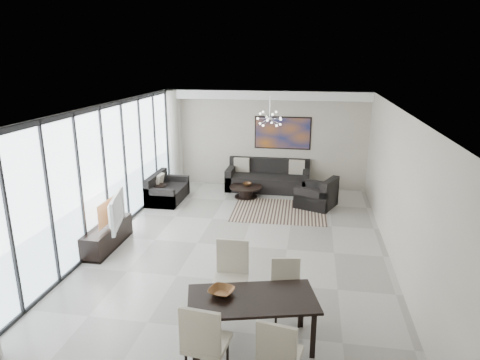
% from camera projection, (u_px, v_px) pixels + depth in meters
% --- Properties ---
extents(room_shell, '(6.00, 9.00, 2.90)m').
position_uv_depth(room_shell, '(264.00, 181.00, 8.54)').
color(room_shell, '#A8A39B').
rests_on(room_shell, ground).
extents(window_wall, '(0.37, 8.95, 2.90)m').
position_uv_depth(window_wall, '(109.00, 173.00, 9.06)').
color(window_wall, white).
rests_on(window_wall, floor).
extents(soffit, '(5.98, 0.40, 0.26)m').
position_uv_depth(soffit, '(266.00, 95.00, 12.31)').
color(soffit, white).
rests_on(soffit, room_shell).
extents(painting, '(1.68, 0.04, 0.98)m').
position_uv_depth(painting, '(283.00, 133.00, 12.70)').
color(painting, '#A35516').
rests_on(painting, room_shell).
extents(chandelier, '(0.66, 0.66, 0.71)m').
position_uv_depth(chandelier, '(270.00, 119.00, 10.67)').
color(chandelier, silver).
rests_on(chandelier, room_shell).
extents(rug, '(2.42, 1.89, 0.01)m').
position_uv_depth(rug, '(279.00, 211.00, 11.05)').
color(rug, black).
rests_on(rug, floor).
extents(coffee_table, '(0.92, 0.92, 0.32)m').
position_uv_depth(coffee_table, '(246.00, 191.00, 12.08)').
color(coffee_table, black).
rests_on(coffee_table, floor).
extents(bowl_coffee, '(0.30, 0.30, 0.08)m').
position_uv_depth(bowl_coffee, '(247.00, 184.00, 12.10)').
color(bowl_coffee, brown).
rests_on(bowl_coffee, coffee_table).
extents(sofa_main, '(2.44, 1.00, 0.89)m').
position_uv_depth(sofa_main, '(268.00, 180.00, 12.77)').
color(sofa_main, black).
rests_on(sofa_main, floor).
extents(loveseat, '(0.83, 1.47, 0.74)m').
position_uv_depth(loveseat, '(166.00, 192.00, 11.82)').
color(loveseat, black).
rests_on(loveseat, floor).
extents(armchair, '(1.19, 1.21, 0.79)m').
position_uv_depth(armchair, '(318.00, 197.00, 11.30)').
color(armchair, black).
rests_on(armchair, floor).
extents(side_table, '(0.36, 0.36, 0.50)m').
position_uv_depth(side_table, '(160.00, 191.00, 11.61)').
color(side_table, black).
rests_on(side_table, floor).
extents(tv_console, '(0.44, 1.55, 0.49)m').
position_uv_depth(tv_console, '(107.00, 236.00, 8.92)').
color(tv_console, black).
rests_on(tv_console, floor).
extents(television, '(0.45, 1.19, 0.68)m').
position_uv_depth(television, '(112.00, 211.00, 8.71)').
color(television, gray).
rests_on(television, tv_console).
extents(dining_table, '(1.90, 1.28, 0.72)m').
position_uv_depth(dining_table, '(252.00, 304.00, 5.80)').
color(dining_table, black).
rests_on(dining_table, floor).
extents(dining_chair_sw, '(0.56, 0.56, 1.10)m').
position_uv_depth(dining_chair_sw, '(204.00, 339.00, 5.08)').
color(dining_chair_sw, beige).
rests_on(dining_chair_sw, floor).
extents(dining_chair_se, '(0.55, 0.55, 1.02)m').
position_uv_depth(dining_chair_se, '(278.00, 352.00, 4.93)').
color(dining_chair_se, beige).
rests_on(dining_chair_se, floor).
extents(dining_chair_nw, '(0.51, 0.51, 1.11)m').
position_uv_depth(dining_chair_nw, '(231.00, 270.00, 6.68)').
color(dining_chair_nw, beige).
rests_on(dining_chair_nw, floor).
extents(dining_chair_ne, '(0.51, 0.51, 0.95)m').
position_uv_depth(dining_chair_ne, '(286.00, 286.00, 6.43)').
color(dining_chair_ne, beige).
rests_on(dining_chair_ne, floor).
extents(bowl_dining, '(0.42, 0.42, 0.08)m').
position_uv_depth(bowl_dining, '(221.00, 292.00, 5.85)').
color(bowl_dining, brown).
rests_on(bowl_dining, dining_table).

